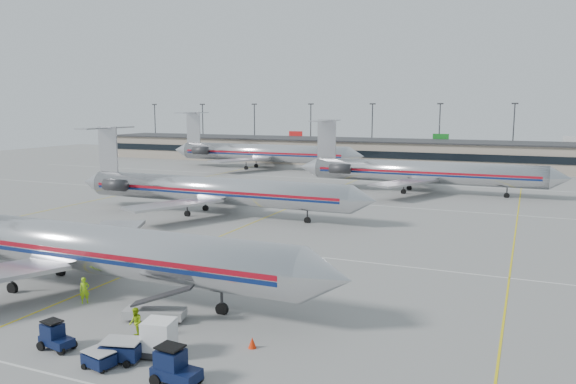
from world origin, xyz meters
The scene contains 17 objects.
ground centered at (0.00, 0.00, 0.00)m, with size 260.00×260.00×0.00m, color gray.
apron_markings centered at (0.00, 10.00, 0.01)m, with size 160.00×0.15×0.02m, color silver.
terminal centered at (0.00, 97.97, 3.16)m, with size 162.00×17.00×6.25m.
light_mast_row centered at (0.00, 112.00, 8.58)m, with size 163.60×0.40×15.28m.
jet_foreground centered at (-3.03, -6.67, 3.58)m, with size 47.15×27.76×12.34m.
jet_second_row centered at (-7.89, 24.48, 3.35)m, with size 44.06×25.95×11.53m.
jet_third_row centered at (14.22, 55.16, 3.52)m, with size 44.36×27.29×12.13m.
jet_back_row centered at (-26.43, 77.54, 3.83)m, with size 48.21×29.66×13.18m.
tug_center centered at (5.89, -15.52, 0.79)m, with size 2.28×1.43×1.73m.
tug_right centered at (14.80, -16.30, 0.93)m, with size 2.61×1.45×2.05m.
cart_inner centered at (9.93, -16.38, 0.51)m, with size 1.90×1.49×0.96m.
cart_outer centered at (10.54, -15.19, 0.65)m, with size 2.46×1.98×1.22m.
uld_container centered at (12.07, -13.80, 1.07)m, with size 2.30×2.04×2.12m.
belt_loader centered at (8.62, -9.46, 0.68)m, with size 4.96×2.60×2.54m.
ramp_worker_near centered at (1.80, -8.71, 0.96)m, with size 0.70×0.46×1.93m, color #8ECE13.
ramp_worker_far centered at (9.20, -12.30, 0.96)m, with size 0.94×0.73×1.93m, color #97C212.
cone_right centered at (16.50, -10.79, 0.33)m, with size 0.49×0.49×0.67m, color red.
Camera 1 is at (30.90, -38.87, 14.12)m, focal length 35.00 mm.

